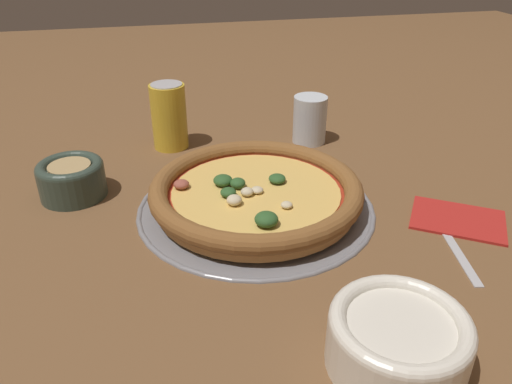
% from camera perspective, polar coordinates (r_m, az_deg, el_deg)
% --- Properties ---
extents(ground_plane, '(3.00, 3.00, 0.00)m').
position_cam_1_polar(ground_plane, '(0.76, 0.00, -1.83)').
color(ground_plane, brown).
extents(pizza_tray, '(0.36, 0.36, 0.01)m').
position_cam_1_polar(pizza_tray, '(0.76, 0.00, -1.60)').
color(pizza_tray, gray).
rests_on(pizza_tray, ground_plane).
extents(pizza, '(0.32, 0.32, 0.04)m').
position_cam_1_polar(pizza, '(0.75, -0.02, 0.00)').
color(pizza, '#BC7F42').
rests_on(pizza, pizza_tray).
extents(bowl_near, '(0.10, 0.10, 0.06)m').
position_cam_1_polar(bowl_near, '(0.83, -20.34, 1.55)').
color(bowl_near, '#334238').
rests_on(bowl_near, ground_plane).
extents(bowl_far, '(0.14, 0.14, 0.06)m').
position_cam_1_polar(bowl_far, '(0.52, 15.92, -15.85)').
color(bowl_far, silver).
rests_on(bowl_far, ground_plane).
extents(drinking_cup, '(0.06, 0.06, 0.09)m').
position_cam_1_polar(drinking_cup, '(0.98, 6.16, 8.23)').
color(drinking_cup, silver).
rests_on(drinking_cup, ground_plane).
extents(napkin, '(0.16, 0.15, 0.01)m').
position_cam_1_polar(napkin, '(0.79, 22.09, -2.82)').
color(napkin, '#B2231E').
rests_on(napkin, ground_plane).
extents(fork, '(0.05, 0.17, 0.00)m').
position_cam_1_polar(fork, '(0.74, 21.42, -5.29)').
color(fork, '#B7B7BC').
rests_on(fork, ground_plane).
extents(beverage_can, '(0.07, 0.07, 0.12)m').
position_cam_1_polar(beverage_can, '(0.96, -9.91, 8.53)').
color(beverage_can, gold).
rests_on(beverage_can, ground_plane).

